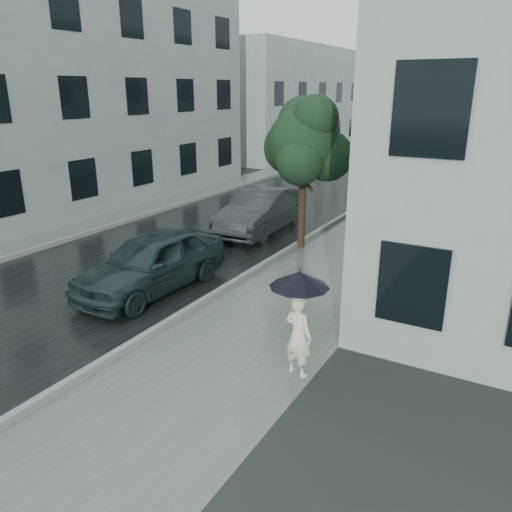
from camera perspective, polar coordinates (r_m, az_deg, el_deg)
The scene contains 14 objects.
ground at distance 9.91m, azimuth -4.89°, elevation -11.23°, with size 120.00×120.00×0.00m, color black.
sidewalk at distance 20.21m, azimuth 15.28°, elevation 3.88°, with size 3.50×60.00×0.01m, color slate.
kerb_near at distance 20.70m, azimuth 10.41°, elevation 4.77°, with size 0.15×60.00×0.15m, color slate.
asphalt_road at distance 22.07m, azimuth 1.79°, elevation 5.74°, with size 6.85×60.00×0.00m, color black.
kerb_far at distance 23.85m, azimuth -5.72°, elevation 6.81°, with size 0.15×60.00×0.15m, color slate.
sidewalk_far at distance 24.40m, azimuth -7.50°, elevation 6.84°, with size 1.70×60.00×0.01m, color #4C5451.
building_far_a at distance 24.01m, azimuth -22.66°, elevation 16.86°, with size 7.02×20.00×9.50m.
building_far_b at distance 41.51m, azimuth 2.91°, elevation 17.33°, with size 7.02×18.00×8.00m.
pedestrian at distance 8.94m, azimuth 4.84°, elevation -9.07°, with size 0.56×0.37×1.54m, color silver.
umbrella at distance 8.56m, azimuth 5.00°, elevation -2.66°, with size 1.11×1.11×1.08m.
street_tree at distance 15.76m, azimuth 5.62°, elevation 12.76°, with size 2.94×2.67×4.77m.
lamp_post at distance 19.56m, azimuth 12.43°, elevation 11.87°, with size 0.82×0.47×4.81m.
car_near at distance 12.87m, azimuth -11.82°, elevation -0.67°, with size 1.77×4.41×1.50m, color #1A2B2D.
car_far at distance 17.91m, azimuth 0.57°, elevation 5.23°, with size 1.62×4.65×1.53m, color #272A2D.
Camera 1 is at (4.95, -7.03, 4.92)m, focal length 35.00 mm.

